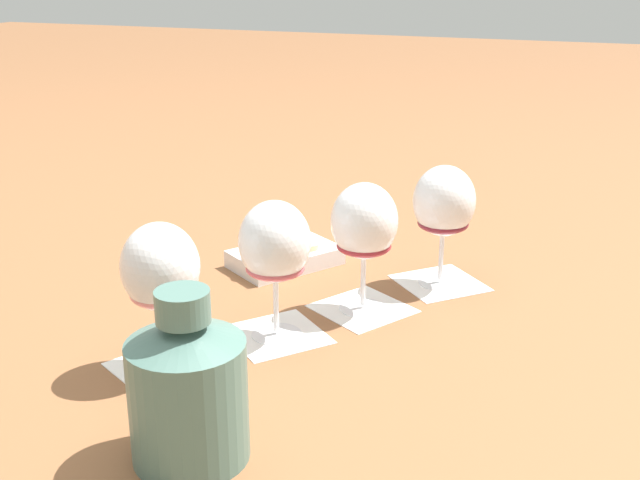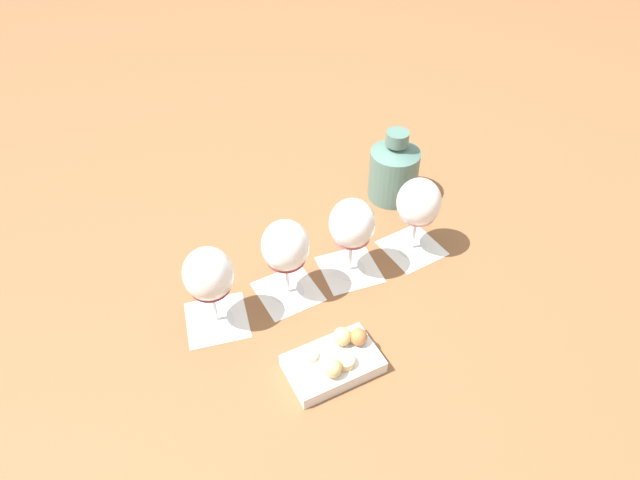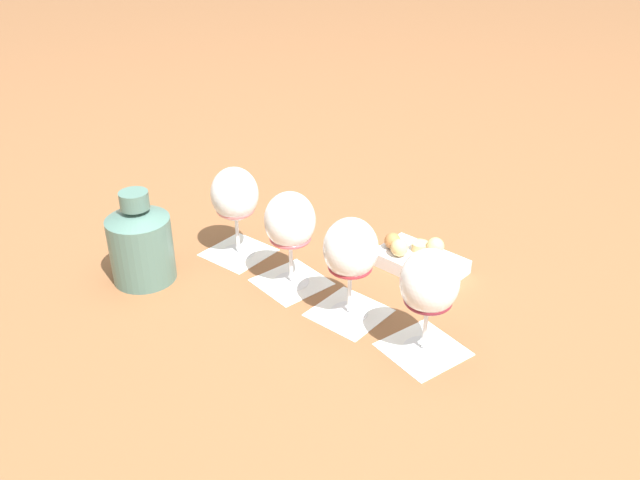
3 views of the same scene
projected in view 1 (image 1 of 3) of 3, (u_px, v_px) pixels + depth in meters
name	position (u px, v px, depth m)	size (l,w,h in m)	color
ground_plane	(323.00, 321.00, 1.11)	(8.00, 8.00, 0.00)	brown
tasting_card_0	(167.00, 366.00, 0.99)	(0.16, 0.16, 0.00)	white
tasting_card_1	(277.00, 334.00, 1.07)	(0.17, 0.17, 0.00)	white
tasting_card_2	(363.00, 308.00, 1.15)	(0.16, 0.16, 0.00)	white
tasting_card_3	(440.00, 283.00, 1.24)	(0.17, 0.17, 0.00)	white
wine_glass_0	(161.00, 273.00, 0.94)	(0.09, 0.09, 0.18)	white
wine_glass_1	(275.00, 247.00, 1.03)	(0.09, 0.09, 0.18)	white
wine_glass_2	(364.00, 226.00, 1.10)	(0.09, 0.09, 0.18)	white
wine_glass_3	(444.00, 206.00, 1.19)	(0.09, 0.09, 0.18)	white
ceramic_vase	(188.00, 387.00, 0.79)	(0.12, 0.12, 0.18)	#4C7066
snack_dish	(283.00, 254.00, 1.30)	(0.20, 0.18, 0.06)	silver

